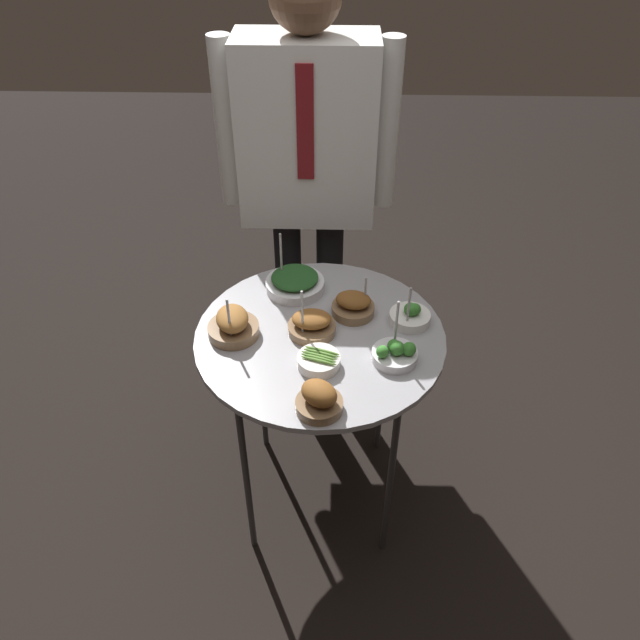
{
  "coord_description": "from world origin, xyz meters",
  "views": [
    {
      "loc": [
        0.04,
        -1.33,
        1.88
      ],
      "look_at": [
        0.0,
        0.0,
        0.79
      ],
      "focal_mm": 35.0,
      "sensor_mm": 36.0,
      "label": 1
    }
  ],
  "objects_px": {
    "serving_cart": "(320,347)",
    "bowl_roast_front_right": "(312,324)",
    "bowl_spinach_back_right": "(295,282)",
    "bowl_broccoli_mid_left": "(395,353)",
    "bowl_asparagus_front_left": "(319,361)",
    "bowl_broccoli_far_rim": "(410,315)",
    "bowl_roast_near_rim": "(233,325)",
    "bowl_roast_front_center": "(319,399)",
    "waiter_figure": "(307,154)",
    "bowl_roast_center": "(353,305)"
  },
  "relations": [
    {
      "from": "bowl_roast_center",
      "to": "bowl_roast_near_rim",
      "type": "distance_m",
      "value": 0.35
    },
    {
      "from": "bowl_broccoli_far_rim",
      "to": "waiter_figure",
      "type": "relative_size",
      "value": 0.09
    },
    {
      "from": "bowl_roast_front_center",
      "to": "waiter_figure",
      "type": "relative_size",
      "value": 0.08
    },
    {
      "from": "bowl_asparagus_front_left",
      "to": "bowl_broccoli_far_rim",
      "type": "xyz_separation_m",
      "value": [
        0.25,
        0.19,
        0.01
      ]
    },
    {
      "from": "serving_cart",
      "to": "bowl_roast_front_right",
      "type": "relative_size",
      "value": 4.52
    },
    {
      "from": "bowl_broccoli_far_rim",
      "to": "serving_cart",
      "type": "bearing_deg",
      "value": -166.91
    },
    {
      "from": "serving_cart",
      "to": "bowl_asparagus_front_left",
      "type": "bearing_deg",
      "value": -89.1
    },
    {
      "from": "bowl_roast_front_right",
      "to": "bowl_asparagus_front_left",
      "type": "relative_size",
      "value": 1.42
    },
    {
      "from": "bowl_roast_front_right",
      "to": "bowl_broccoli_mid_left",
      "type": "height_order",
      "value": "bowl_broccoli_mid_left"
    },
    {
      "from": "bowl_spinach_back_right",
      "to": "bowl_roast_center",
      "type": "bearing_deg",
      "value": -32.76
    },
    {
      "from": "serving_cart",
      "to": "bowl_broccoli_far_rim",
      "type": "distance_m",
      "value": 0.27
    },
    {
      "from": "bowl_spinach_back_right",
      "to": "bowl_roast_near_rim",
      "type": "bearing_deg",
      "value": -126.16
    },
    {
      "from": "bowl_asparagus_front_left",
      "to": "bowl_roast_near_rim",
      "type": "bearing_deg",
      "value": 153.81
    },
    {
      "from": "bowl_roast_center",
      "to": "bowl_roast_front_right",
      "type": "distance_m",
      "value": 0.15
    },
    {
      "from": "bowl_roast_center",
      "to": "bowl_broccoli_mid_left",
      "type": "height_order",
      "value": "bowl_broccoli_mid_left"
    },
    {
      "from": "bowl_broccoli_mid_left",
      "to": "bowl_roast_front_center",
      "type": "bearing_deg",
      "value": -137.33
    },
    {
      "from": "bowl_roast_front_right",
      "to": "waiter_figure",
      "type": "relative_size",
      "value": 0.1
    },
    {
      "from": "bowl_roast_front_right",
      "to": "bowl_roast_near_rim",
      "type": "bearing_deg",
      "value": -175.43
    },
    {
      "from": "bowl_roast_front_center",
      "to": "waiter_figure",
      "type": "bearing_deg",
      "value": 94.11
    },
    {
      "from": "serving_cart",
      "to": "bowl_roast_front_center",
      "type": "bearing_deg",
      "value": -88.89
    },
    {
      "from": "bowl_spinach_back_right",
      "to": "bowl_broccoli_mid_left",
      "type": "distance_m",
      "value": 0.42
    },
    {
      "from": "bowl_roast_center",
      "to": "bowl_roast_near_rim",
      "type": "xyz_separation_m",
      "value": [
        -0.34,
        -0.1,
        0.01
      ]
    },
    {
      "from": "bowl_spinach_back_right",
      "to": "bowl_broccoli_mid_left",
      "type": "relative_size",
      "value": 1.06
    },
    {
      "from": "waiter_figure",
      "to": "bowl_roast_front_right",
      "type": "bearing_deg",
      "value": -86.67
    },
    {
      "from": "bowl_asparagus_front_left",
      "to": "bowl_roast_front_center",
      "type": "bearing_deg",
      "value": -88.72
    },
    {
      "from": "bowl_asparagus_front_left",
      "to": "waiter_figure",
      "type": "height_order",
      "value": "waiter_figure"
    },
    {
      "from": "bowl_roast_front_right",
      "to": "bowl_spinach_back_right",
      "type": "bearing_deg",
      "value": 106.31
    },
    {
      "from": "bowl_asparagus_front_left",
      "to": "bowl_roast_front_center",
      "type": "relative_size",
      "value": 0.95
    },
    {
      "from": "bowl_spinach_back_right",
      "to": "waiter_figure",
      "type": "height_order",
      "value": "waiter_figure"
    },
    {
      "from": "bowl_roast_front_right",
      "to": "bowl_broccoli_far_rim",
      "type": "xyz_separation_m",
      "value": [
        0.28,
        0.05,
        -0.0
      ]
    },
    {
      "from": "bowl_broccoli_mid_left",
      "to": "bowl_roast_near_rim",
      "type": "relative_size",
      "value": 1.1
    },
    {
      "from": "bowl_asparagus_front_left",
      "to": "serving_cart",
      "type": "bearing_deg",
      "value": 90.9
    },
    {
      "from": "bowl_spinach_back_right",
      "to": "waiter_figure",
      "type": "xyz_separation_m",
      "value": [
        0.02,
        0.38,
        0.24
      ]
    },
    {
      "from": "bowl_spinach_back_right",
      "to": "waiter_figure",
      "type": "distance_m",
      "value": 0.45
    },
    {
      "from": "bowl_broccoli_mid_left",
      "to": "bowl_broccoli_far_rim",
      "type": "distance_m",
      "value": 0.17
    },
    {
      "from": "bowl_asparagus_front_left",
      "to": "bowl_spinach_back_right",
      "type": "height_order",
      "value": "bowl_spinach_back_right"
    },
    {
      "from": "bowl_spinach_back_right",
      "to": "bowl_roast_near_rim",
      "type": "height_order",
      "value": "bowl_spinach_back_right"
    },
    {
      "from": "serving_cart",
      "to": "bowl_broccoli_mid_left",
      "type": "xyz_separation_m",
      "value": [
        0.2,
        -0.1,
        0.08
      ]
    },
    {
      "from": "bowl_asparagus_front_left",
      "to": "bowl_roast_center",
      "type": "bearing_deg",
      "value": 67.71
    },
    {
      "from": "bowl_broccoli_mid_left",
      "to": "waiter_figure",
      "type": "distance_m",
      "value": 0.78
    },
    {
      "from": "bowl_roast_center",
      "to": "bowl_roast_front_center",
      "type": "relative_size",
      "value": 1.04
    },
    {
      "from": "bowl_roast_center",
      "to": "waiter_figure",
      "type": "xyz_separation_m",
      "value": [
        -0.15,
        0.5,
        0.24
      ]
    },
    {
      "from": "bowl_broccoli_mid_left",
      "to": "bowl_roast_near_rim",
      "type": "height_order",
      "value": "bowl_broccoli_mid_left"
    },
    {
      "from": "bowl_asparagus_front_left",
      "to": "bowl_roast_near_rim",
      "type": "height_order",
      "value": "bowl_roast_near_rim"
    },
    {
      "from": "bowl_roast_center",
      "to": "serving_cart",
      "type": "bearing_deg",
      "value": -134.65
    },
    {
      "from": "bowl_spinach_back_right",
      "to": "bowl_roast_front_center",
      "type": "xyz_separation_m",
      "value": [
        0.09,
        -0.49,
        0.01
      ]
    },
    {
      "from": "bowl_roast_front_center",
      "to": "bowl_spinach_back_right",
      "type": "bearing_deg",
      "value": 100.09
    },
    {
      "from": "bowl_spinach_back_right",
      "to": "bowl_broccoli_mid_left",
      "type": "bearing_deg",
      "value": -47.48
    },
    {
      "from": "bowl_roast_center",
      "to": "bowl_asparagus_front_left",
      "type": "xyz_separation_m",
      "value": [
        -0.09,
        -0.22,
        -0.01
      ]
    },
    {
      "from": "bowl_asparagus_front_left",
      "to": "bowl_roast_near_rim",
      "type": "relative_size",
      "value": 0.74
    }
  ]
}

